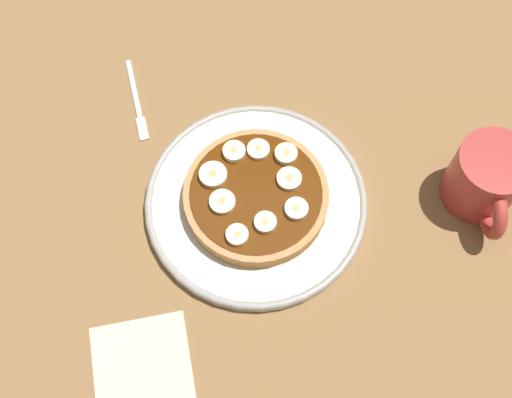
% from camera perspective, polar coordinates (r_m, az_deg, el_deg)
% --- Properties ---
extents(ground_plane, '(1.40, 1.40, 0.03)m').
position_cam_1_polar(ground_plane, '(0.83, -0.00, -0.95)').
color(ground_plane, olive).
extents(plate, '(0.28, 0.28, 0.02)m').
position_cam_1_polar(plate, '(0.81, -0.00, -0.27)').
color(plate, silver).
rests_on(plate, ground_plane).
extents(pancake_stack, '(0.18, 0.18, 0.02)m').
position_cam_1_polar(pancake_stack, '(0.79, 0.02, 0.40)').
color(pancake_stack, '#B37933').
rests_on(pancake_stack, plate).
extents(banana_slice_0, '(0.03, 0.03, 0.01)m').
position_cam_1_polar(banana_slice_0, '(0.76, 0.82, -2.08)').
color(banana_slice_0, '#EFF0C1').
rests_on(banana_slice_0, pancake_stack).
extents(banana_slice_1, '(0.03, 0.03, 0.01)m').
position_cam_1_polar(banana_slice_1, '(0.77, -2.97, -0.27)').
color(banana_slice_1, '#F5EEC5').
rests_on(banana_slice_1, pancake_stack).
extents(banana_slice_2, '(0.03, 0.03, 0.01)m').
position_cam_1_polar(banana_slice_2, '(0.80, -1.93, 4.17)').
color(banana_slice_2, '#FEF2BF').
rests_on(banana_slice_2, pancake_stack).
extents(banana_slice_3, '(0.03, 0.03, 0.01)m').
position_cam_1_polar(banana_slice_3, '(0.79, 2.92, 1.77)').
color(banana_slice_3, beige).
rests_on(banana_slice_3, pancake_stack).
extents(banana_slice_4, '(0.03, 0.03, 0.01)m').
position_cam_1_polar(banana_slice_4, '(0.80, 0.21, 4.36)').
color(banana_slice_4, '#F1E9BA').
rests_on(banana_slice_4, pancake_stack).
extents(banana_slice_5, '(0.03, 0.03, 0.01)m').
position_cam_1_polar(banana_slice_5, '(0.77, 3.56, -0.88)').
color(banana_slice_5, beige).
rests_on(banana_slice_5, pancake_stack).
extents(banana_slice_6, '(0.03, 0.03, 0.01)m').
position_cam_1_polar(banana_slice_6, '(0.79, -3.79, 2.11)').
color(banana_slice_6, '#F9E2C6').
rests_on(banana_slice_6, pancake_stack).
extents(banana_slice_7, '(0.03, 0.03, 0.01)m').
position_cam_1_polar(banana_slice_7, '(0.80, 2.65, 3.95)').
color(banana_slice_7, '#F4EDB5').
rests_on(banana_slice_7, pancake_stack).
extents(banana_slice_8, '(0.03, 0.03, 0.01)m').
position_cam_1_polar(banana_slice_8, '(0.76, -1.67, -3.18)').
color(banana_slice_8, beige).
rests_on(banana_slice_8, pancake_stack).
extents(coffee_mug, '(0.12, 0.09, 0.09)m').
position_cam_1_polar(coffee_mug, '(0.83, 19.57, 1.63)').
color(coffee_mug, '#B23833').
rests_on(coffee_mug, ground_plane).
extents(napkin, '(0.13, 0.13, 0.00)m').
position_cam_1_polar(napkin, '(0.77, -9.98, -14.28)').
color(napkin, beige).
rests_on(napkin, ground_plane).
extents(fork, '(0.13, 0.04, 0.01)m').
position_cam_1_polar(fork, '(0.90, -10.40, 8.22)').
color(fork, silver).
rests_on(fork, ground_plane).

